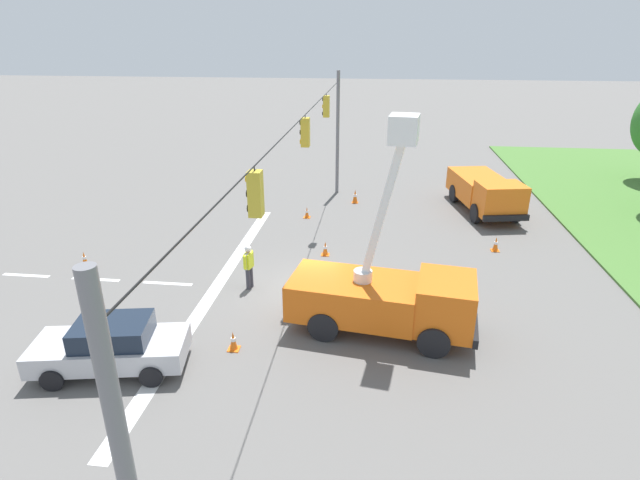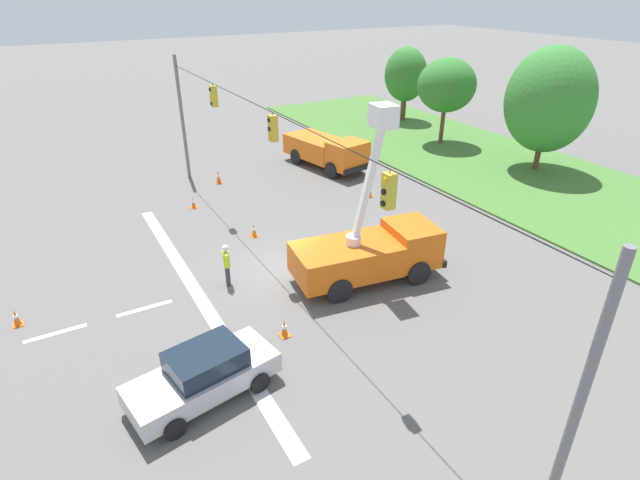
{
  "view_description": "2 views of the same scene",
  "coord_description": "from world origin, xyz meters",
  "px_view_note": "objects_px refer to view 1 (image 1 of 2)",
  "views": [
    {
      "loc": [
        16.63,
        2.49,
        9.05
      ],
      "look_at": [
        0.6,
        0.57,
        2.4
      ],
      "focal_mm": 28.0,
      "sensor_mm": 36.0,
      "label": 1
    },
    {
      "loc": [
        16.48,
        -7.39,
        10.77
      ],
      "look_at": [
        1.56,
        1.06,
        1.88
      ],
      "focal_mm": 28.0,
      "sensor_mm": 36.0,
      "label": 2
    }
  ],
  "objects_px": {
    "traffic_cone_foreground_left": "(307,213)",
    "traffic_cone_foreground_right": "(355,196)",
    "traffic_cone_lane_edge_a": "(85,259)",
    "utility_truck_support_near": "(485,191)",
    "road_worker": "(249,264)",
    "traffic_cone_mid_left": "(496,244)",
    "traffic_cone_near_bucket": "(233,341)",
    "sedan_silver": "(111,345)",
    "traffic_cone_mid_right": "(325,249)",
    "utility_truck_bucket_lift": "(385,294)"
  },
  "relations": [
    {
      "from": "road_worker",
      "to": "traffic_cone_mid_left",
      "type": "height_order",
      "value": "road_worker"
    },
    {
      "from": "utility_truck_support_near",
      "to": "utility_truck_bucket_lift",
      "type": "bearing_deg",
      "value": -23.13
    },
    {
      "from": "utility_truck_bucket_lift",
      "to": "sedan_silver",
      "type": "distance_m",
      "value": 8.38
    },
    {
      "from": "utility_truck_support_near",
      "to": "traffic_cone_lane_edge_a",
      "type": "distance_m",
      "value": 20.23
    },
    {
      "from": "utility_truck_bucket_lift",
      "to": "traffic_cone_foreground_left",
      "type": "relative_size",
      "value": 11.75
    },
    {
      "from": "traffic_cone_foreground_left",
      "to": "traffic_cone_near_bucket",
      "type": "xyz_separation_m",
      "value": [
        12.22,
        -0.53,
        0.02
      ]
    },
    {
      "from": "traffic_cone_mid_left",
      "to": "traffic_cone_near_bucket",
      "type": "distance_m",
      "value": 13.07
    },
    {
      "from": "traffic_cone_foreground_left",
      "to": "traffic_cone_mid_right",
      "type": "distance_m",
      "value": 4.98
    },
    {
      "from": "utility_truck_bucket_lift",
      "to": "traffic_cone_foreground_right",
      "type": "xyz_separation_m",
      "value": [
        -13.43,
        -1.67,
        -0.95
      ]
    },
    {
      "from": "utility_truck_support_near",
      "to": "traffic_cone_foreground_left",
      "type": "xyz_separation_m",
      "value": [
        2.18,
        -9.52,
        -0.87
      ]
    },
    {
      "from": "traffic_cone_foreground_left",
      "to": "utility_truck_bucket_lift",
      "type": "bearing_deg",
      "value": 21.13
    },
    {
      "from": "sedan_silver",
      "to": "road_worker",
      "type": "relative_size",
      "value": 2.57
    },
    {
      "from": "utility_truck_bucket_lift",
      "to": "traffic_cone_near_bucket",
      "type": "height_order",
      "value": "utility_truck_bucket_lift"
    },
    {
      "from": "utility_truck_bucket_lift",
      "to": "utility_truck_support_near",
      "type": "bearing_deg",
      "value": 156.87
    },
    {
      "from": "traffic_cone_mid_left",
      "to": "traffic_cone_near_bucket",
      "type": "height_order",
      "value": "traffic_cone_mid_left"
    },
    {
      "from": "traffic_cone_foreground_left",
      "to": "traffic_cone_foreground_right",
      "type": "distance_m",
      "value": 3.75
    },
    {
      "from": "traffic_cone_mid_left",
      "to": "traffic_cone_mid_right",
      "type": "height_order",
      "value": "traffic_cone_mid_left"
    },
    {
      "from": "sedan_silver",
      "to": "traffic_cone_foreground_left",
      "type": "height_order",
      "value": "sedan_silver"
    },
    {
      "from": "traffic_cone_foreground_left",
      "to": "traffic_cone_foreground_right",
      "type": "height_order",
      "value": "traffic_cone_foreground_right"
    },
    {
      "from": "utility_truck_support_near",
      "to": "road_worker",
      "type": "relative_size",
      "value": 3.66
    },
    {
      "from": "traffic_cone_mid_right",
      "to": "traffic_cone_near_bucket",
      "type": "xyz_separation_m",
      "value": [
        7.48,
        -2.04,
        -0.0
      ]
    },
    {
      "from": "utility_truck_support_near",
      "to": "traffic_cone_foreground_right",
      "type": "xyz_separation_m",
      "value": [
        -0.69,
        -7.11,
        -0.76
      ]
    },
    {
      "from": "road_worker",
      "to": "traffic_cone_foreground_right",
      "type": "xyz_separation_m",
      "value": [
        -11.02,
        3.46,
        -0.61
      ]
    },
    {
      "from": "utility_truck_bucket_lift",
      "to": "traffic_cone_foreground_right",
      "type": "bearing_deg",
      "value": -172.9
    },
    {
      "from": "road_worker",
      "to": "traffic_cone_mid_right",
      "type": "height_order",
      "value": "road_worker"
    },
    {
      "from": "utility_truck_support_near",
      "to": "traffic_cone_mid_right",
      "type": "xyz_separation_m",
      "value": [
        6.92,
        -8.02,
        -0.84
      ]
    },
    {
      "from": "traffic_cone_foreground_left",
      "to": "traffic_cone_near_bucket",
      "type": "bearing_deg",
      "value": -2.5
    },
    {
      "from": "traffic_cone_mid_right",
      "to": "traffic_cone_near_bucket",
      "type": "bearing_deg",
      "value": -15.25
    },
    {
      "from": "traffic_cone_foreground_left",
      "to": "traffic_cone_mid_right",
      "type": "bearing_deg",
      "value": 17.59
    },
    {
      "from": "utility_truck_bucket_lift",
      "to": "sedan_silver",
      "type": "xyz_separation_m",
      "value": [
        3.0,
        -7.81,
        -0.55
      ]
    },
    {
      "from": "traffic_cone_foreground_right",
      "to": "traffic_cone_lane_edge_a",
      "type": "xyz_separation_m",
      "value": [
        9.91,
        -10.87,
        -0.09
      ]
    },
    {
      "from": "traffic_cone_foreground_left",
      "to": "traffic_cone_lane_edge_a",
      "type": "distance_m",
      "value": 11.01
    },
    {
      "from": "traffic_cone_mid_right",
      "to": "traffic_cone_near_bucket",
      "type": "distance_m",
      "value": 7.75
    },
    {
      "from": "utility_truck_support_near",
      "to": "road_worker",
      "type": "height_order",
      "value": "utility_truck_support_near"
    },
    {
      "from": "utility_truck_bucket_lift",
      "to": "traffic_cone_lane_edge_a",
      "type": "xyz_separation_m",
      "value": [
        -3.52,
        -12.54,
        -1.03
      ]
    },
    {
      "from": "traffic_cone_foreground_right",
      "to": "utility_truck_bucket_lift",
      "type": "bearing_deg",
      "value": 7.1
    },
    {
      "from": "utility_truck_support_near",
      "to": "sedan_silver",
      "type": "bearing_deg",
      "value": -40.1
    },
    {
      "from": "sedan_silver",
      "to": "traffic_cone_lane_edge_a",
      "type": "relative_size",
      "value": 7.15
    },
    {
      "from": "utility_truck_bucket_lift",
      "to": "road_worker",
      "type": "distance_m",
      "value": 5.68
    },
    {
      "from": "traffic_cone_foreground_right",
      "to": "traffic_cone_mid_left",
      "type": "relative_size",
      "value": 1.17
    },
    {
      "from": "utility_truck_bucket_lift",
      "to": "traffic_cone_mid_left",
      "type": "relative_size",
      "value": 10.4
    },
    {
      "from": "traffic_cone_lane_edge_a",
      "to": "sedan_silver",
      "type": "bearing_deg",
      "value": 36.0
    },
    {
      "from": "traffic_cone_mid_right",
      "to": "traffic_cone_mid_left",
      "type": "bearing_deg",
      "value": 100.25
    },
    {
      "from": "road_worker",
      "to": "traffic_cone_foreground_right",
      "type": "relative_size",
      "value": 2.25
    },
    {
      "from": "sedan_silver",
      "to": "road_worker",
      "type": "distance_m",
      "value": 6.04
    },
    {
      "from": "traffic_cone_mid_left",
      "to": "traffic_cone_near_bucket",
      "type": "bearing_deg",
      "value": -47.4
    },
    {
      "from": "road_worker",
      "to": "traffic_cone_lane_edge_a",
      "type": "distance_m",
      "value": 7.53
    },
    {
      "from": "sedan_silver",
      "to": "road_worker",
      "type": "xyz_separation_m",
      "value": [
        -5.41,
        2.68,
        0.21
      ]
    },
    {
      "from": "sedan_silver",
      "to": "traffic_cone_foreground_right",
      "type": "xyz_separation_m",
      "value": [
        -16.43,
        6.14,
        -0.4
      ]
    },
    {
      "from": "sedan_silver",
      "to": "traffic_cone_mid_left",
      "type": "xyz_separation_m",
      "value": [
        -10.19,
        12.82,
        -0.46
      ]
    }
  ]
}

